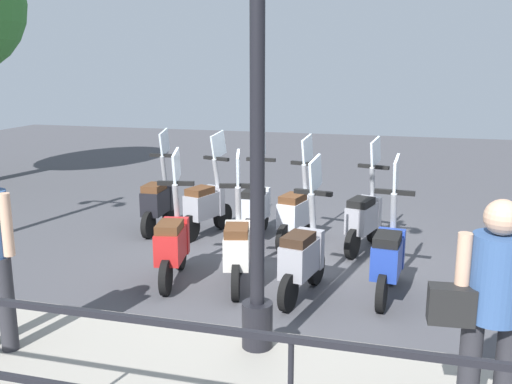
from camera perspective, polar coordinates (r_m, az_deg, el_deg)
ground_plane at (r=7.33m, az=3.39°, el=-7.45°), size 28.00×28.00×0.00m
fence_railing at (r=3.32m, az=-12.42°, el=-16.76°), size 0.04×16.03×1.07m
lamp_post_near at (r=4.51m, az=0.13°, el=7.54°), size 0.26×0.90×4.43m
pedestrian_with_bag at (r=3.87m, az=22.41°, el=-10.25°), size 0.35×0.64×1.59m
scooter_near_0 at (r=6.41m, az=13.09°, el=-6.19°), size 1.23×0.44×1.54m
scooter_near_1 at (r=6.27m, az=4.71°, el=-6.34°), size 1.22×0.48×1.54m
scooter_near_2 at (r=6.55m, az=-1.88°, el=-5.43°), size 1.21×0.52×1.54m
scooter_near_3 at (r=6.76m, az=-8.34°, el=-4.99°), size 1.22×0.49×1.54m
scooter_far_0 at (r=7.93m, az=10.78°, el=-2.41°), size 1.20×0.53×1.54m
scooter_far_1 at (r=8.05m, az=4.10°, el=-2.00°), size 1.22×0.50×1.54m
scooter_far_2 at (r=8.35m, az=0.01°, el=-1.42°), size 1.23×0.44×1.54m
scooter_far_3 at (r=8.50m, az=-5.02°, el=-1.21°), size 1.20×0.54×1.54m
scooter_far_4 at (r=8.84m, az=-9.76°, el=-0.80°), size 1.23×0.44×1.54m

